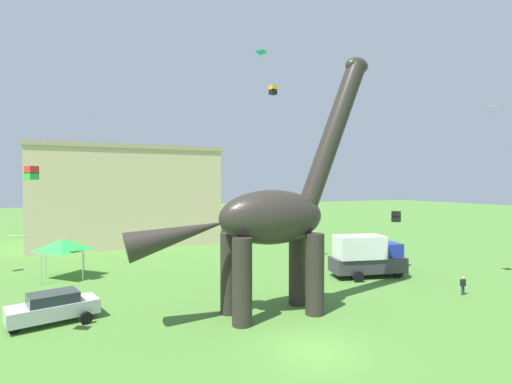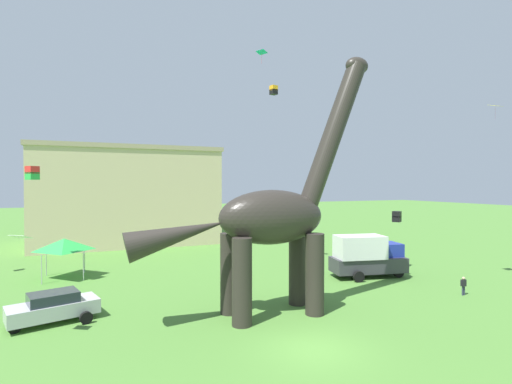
{
  "view_description": "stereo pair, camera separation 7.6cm",
  "coord_description": "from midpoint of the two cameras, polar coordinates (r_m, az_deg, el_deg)",
  "views": [
    {
      "loc": [
        -8.55,
        -13.99,
        7.07
      ],
      "look_at": [
        -0.21,
        5.87,
        6.64
      ],
      "focal_mm": 26.75,
      "sensor_mm": 36.0,
      "label": 1
    },
    {
      "loc": [
        -8.48,
        -14.02,
        7.07
      ],
      "look_at": [
        -0.21,
        5.87,
        6.64
      ],
      "focal_mm": 26.75,
      "sensor_mm": 36.0,
      "label": 2
    }
  ],
  "objects": [
    {
      "name": "parked_sedan_left",
      "position": [
        22.85,
        -28.16,
        -14.92
      ],
      "size": [
        4.53,
        2.86,
        1.55
      ],
      "rotation": [
        0.0,
        0.0,
        0.28
      ],
      "color": "#B7B7BC",
      "rests_on": "ground_plane"
    },
    {
      "name": "person_vendor_side",
      "position": [
        28.28,
        28.48,
        -11.99
      ],
      "size": [
        0.44,
        0.19,
        1.18
      ],
      "rotation": [
        0.0,
        0.0,
        5.86
      ],
      "color": "#2D3347",
      "rests_on": "ground_plane"
    },
    {
      "name": "background_building_block",
      "position": [
        49.8,
        -18.79,
        -0.45
      ],
      "size": [
        20.65,
        13.38,
        11.45
      ],
      "color": "#CCB78E",
      "rests_on": "ground_plane"
    },
    {
      "name": "festival_canopy_tent",
      "position": [
        32.33,
        -26.9,
        -7.03
      ],
      "size": [
        3.15,
        3.15,
        3.0
      ],
      "color": "#B2B2B7",
      "rests_on": "ground_plane"
    },
    {
      "name": "kite_drifting",
      "position": [
        19.7,
        -31.84,
        -5.72
      ],
      "size": [
        0.99,
        0.92,
        0.2
      ],
      "color": "white"
    },
    {
      "name": "kite_far_left",
      "position": [
        29.44,
        -30.6,
        2.47
      ],
      "size": [
        0.9,
        0.9,
        0.91
      ],
      "color": "red"
    },
    {
      "name": "person_far_spectator",
      "position": [
        29.06,
        -2.34,
        -11.12
      ],
      "size": [
        0.56,
        0.25,
        1.49
      ],
      "rotation": [
        0.0,
        0.0,
        3.37
      ],
      "color": "black",
      "rests_on": "ground_plane"
    },
    {
      "name": "ground_plane",
      "position": [
        17.86,
        8.46,
        -22.21
      ],
      "size": [
        240.0,
        240.0,
        0.0
      ],
      "primitive_type": "plane",
      "color": "#4C7F33"
    },
    {
      "name": "parked_box_truck",
      "position": [
        30.66,
        16.14,
        -9.09
      ],
      "size": [
        5.91,
        3.19,
        3.2
      ],
      "rotation": [
        0.0,
        0.0,
        -0.2
      ],
      "color": "#38383D",
      "rests_on": "ground_plane"
    },
    {
      "name": "kite_high_left",
      "position": [
        31.57,
        32.03,
        10.85
      ],
      "size": [
        0.86,
        0.66,
        1.03
      ],
      "color": "yellow"
    },
    {
      "name": "kite_mid_center",
      "position": [
        32.99,
        0.71,
        20.18
      ],
      "size": [
        0.92,
        1.01,
        1.04
      ],
      "color": "#19B2B7"
    },
    {
      "name": "dinosaur_sculpture",
      "position": [
        20.73,
        2.13,
        -3.78
      ],
      "size": [
        14.01,
        2.97,
        14.64
      ],
      "rotation": [
        0.0,
        0.0,
        -0.26
      ],
      "color": "#2D2823",
      "rests_on": "ground_plane"
    },
    {
      "name": "kite_high_right",
      "position": [
        33.48,
        20.17,
        -3.46
      ],
      "size": [
        0.85,
        0.85,
        0.88
      ],
      "color": "black"
    },
    {
      "name": "kite_far_right",
      "position": [
        44.2,
        2.5,
        14.98
      ],
      "size": [
        0.83,
        0.83,
        1.0
      ],
      "color": "orange"
    }
  ]
}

